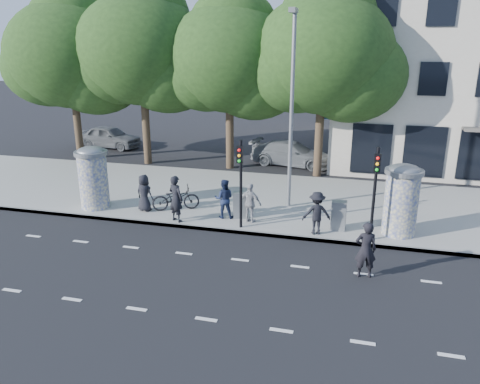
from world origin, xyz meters
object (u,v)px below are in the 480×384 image
(ped_d, at_px, (317,213))
(cabinet_right, at_px, (339,215))
(ad_column_left, at_px, (93,176))
(ad_column_right, at_px, (402,198))
(traffic_pole_near, at_px, (241,175))
(ped_c, at_px, (224,199))
(ped_e, at_px, (250,203))
(traffic_pole_far, at_px, (375,185))
(ped_a, at_px, (144,193))
(ped_b, at_px, (176,199))
(man_road, at_px, (366,250))
(cabinet_left, at_px, (240,205))
(car_left, at_px, (110,137))
(car_right, at_px, (292,154))
(bicycle, at_px, (176,198))
(street_lamp, at_px, (292,98))

(ped_d, distance_m, cabinet_right, 1.01)
(ad_column_left, distance_m, ad_column_right, 12.40)
(traffic_pole_near, height_order, ped_c, traffic_pole_near)
(ped_e, xyz_separation_m, cabinet_right, (3.39, 0.08, -0.22))
(traffic_pole_far, distance_m, cabinet_right, 2.06)
(ad_column_left, xyz_separation_m, ped_d, (9.44, -0.56, -0.58))
(ped_a, relative_size, ped_b, 0.84)
(ped_a, height_order, man_road, man_road)
(cabinet_left, bearing_deg, ped_a, 164.91)
(ad_column_right, height_order, traffic_pole_near, traffic_pole_near)
(car_left, bearing_deg, ad_column_right, -114.79)
(ped_d, relative_size, car_left, 0.37)
(ped_c, height_order, car_left, ped_c)
(ad_column_right, xyz_separation_m, ped_b, (-8.43, -0.85, -0.46))
(man_road, bearing_deg, ped_c, -42.96)
(ped_d, distance_m, man_road, 3.20)
(ad_column_right, relative_size, ped_b, 1.42)
(ped_e, relative_size, cabinet_left, 1.48)
(car_left, height_order, car_right, car_left)
(ped_a, relative_size, cabinet_left, 1.47)
(ad_column_left, height_order, car_left, ad_column_left)
(bicycle, xyz_separation_m, cabinet_left, (2.82, -0.18, 0.01))
(ad_column_right, distance_m, cabinet_left, 6.17)
(ped_d, bearing_deg, cabinet_left, -31.96)
(ad_column_left, distance_m, traffic_pole_far, 11.44)
(street_lamp, relative_size, car_right, 1.68)
(ad_column_right, bearing_deg, ped_d, -165.64)
(traffic_pole_near, height_order, ped_e, traffic_pole_near)
(ad_column_right, xyz_separation_m, cabinet_left, (-6.11, 0.14, -0.85))
(street_lamp, relative_size, car_left, 1.84)
(cabinet_left, xyz_separation_m, cabinet_right, (3.93, -0.30, 0.03))
(bicycle, bearing_deg, cabinet_right, -119.87)
(street_lamp, xyz_separation_m, car_left, (-13.62, 9.16, -4.05))
(ad_column_left, height_order, cabinet_left, ad_column_left)
(street_lamp, xyz_separation_m, ped_e, (-1.17, -2.18, -3.85))
(ped_d, relative_size, ped_e, 1.03)
(street_lamp, height_order, cabinet_left, street_lamp)
(bicycle, distance_m, car_right, 9.82)
(car_right, bearing_deg, man_road, -152.90)
(ad_column_right, relative_size, ped_e, 1.68)
(car_left, bearing_deg, bicycle, -132.98)
(cabinet_right, bearing_deg, man_road, -70.96)
(traffic_pole_near, distance_m, car_right, 10.51)
(ped_c, relative_size, ped_d, 0.99)
(traffic_pole_near, bearing_deg, car_right, 87.72)
(ped_b, relative_size, car_right, 0.39)
(ad_column_right, distance_m, bicycle, 8.97)
(ped_e, bearing_deg, ped_a, 12.53)
(ad_column_left, relative_size, man_road, 1.47)
(traffic_pole_near, relative_size, ped_b, 1.82)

